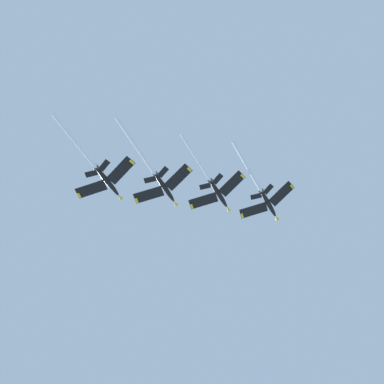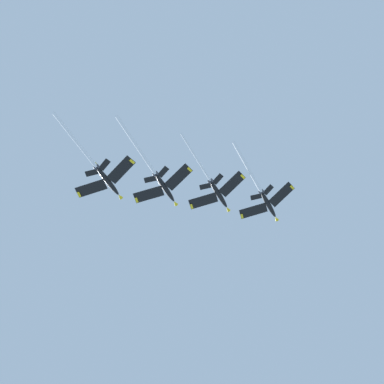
{
  "view_description": "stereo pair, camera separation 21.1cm",
  "coord_description": "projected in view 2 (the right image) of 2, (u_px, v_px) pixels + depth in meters",
  "views": [
    {
      "loc": [
        13.64,
        17.42,
        1.8
      ],
      "look_at": [
        15.36,
        -7.83,
        168.25
      ],
      "focal_mm": 50.48,
      "sensor_mm": 36.0,
      "label": 1
    },
    {
      "loc": [
        13.85,
        17.43,
        1.8
      ],
      "look_at": [
        15.36,
        -7.83,
        168.25
      ],
      "focal_mm": 50.48,
      "sensor_mm": 36.0,
      "label": 2
    }
  ],
  "objects": [
    {
      "name": "jet_second",
      "position": [
        215.0,
        188.0,
        170.07
      ],
      "size": [
        19.72,
        27.19,
        14.0
      ],
      "color": "black"
    },
    {
      "name": "jet_lead",
      "position": [
        261.0,
        192.0,
        173.68
      ],
      "size": [
        20.67,
        28.8,
        14.89
      ],
      "color": "black"
    },
    {
      "name": "jet_third",
      "position": [
        155.0,
        173.0,
        161.74
      ],
      "size": [
        20.89,
        29.61,
        15.6
      ],
      "color": "black"
    },
    {
      "name": "jet_fourth",
      "position": [
        98.0,
        169.0,
        157.69
      ],
      "size": [
        20.59,
        27.8,
        15.62
      ],
      "color": "black"
    }
  ]
}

